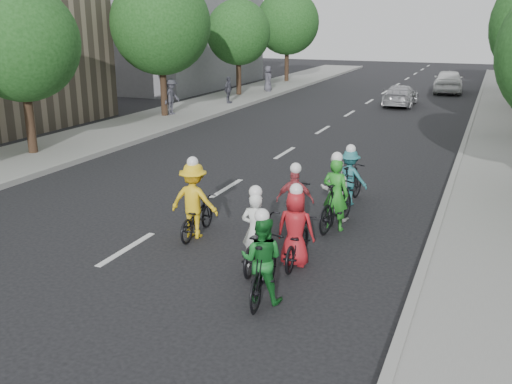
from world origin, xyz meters
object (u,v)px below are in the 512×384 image
Objects in this scene: cyclist_5 at (336,201)px; cyclist_3 at (296,205)px; spectator_0 at (171,97)px; follow_car_lead at (401,95)px; cyclist_0 at (257,239)px; cyclist_7 at (350,181)px; cyclist_1 at (263,265)px; spectator_2 at (268,79)px; cyclist_2 at (195,207)px; cyclist_6 at (335,196)px; follow_car_trail at (448,81)px; cyclist_4 at (296,236)px; spectator_1 at (228,90)px.

cyclist_3 is at bearing 39.80° from cyclist_5.
follow_car_lead is at bearing -44.40° from spectator_0.
cyclist_0 is 4.72m from cyclist_7.
spectator_0 is (-10.00, -8.52, 0.45)m from follow_car_lead.
cyclist_1 reaches higher than follow_car_lead.
cyclist_1 is 29.27m from spectator_2.
cyclist_0 is 2.15m from cyclist_2.
follow_car_trail is (0.33, 27.65, 0.18)m from cyclist_6.
cyclist_2 is 0.96× the size of cyclist_6.
cyclist_1 is 3.98m from cyclist_5.
cyclist_5 is 0.67m from cyclist_6.
cyclist_3 is (0.06, 2.19, 0.06)m from cyclist_0.
cyclist_2 is 0.98× the size of cyclist_3.
cyclist_4 is at bearing 99.30° from cyclist_3.
cyclist_7 is (0.03, 1.32, 0.04)m from cyclist_6.
cyclist_7 is (0.73, 4.66, 0.07)m from cyclist_0.
cyclist_0 is at bearing 25.89° from cyclist_4.
cyclist_7 is at bearing -171.79° from spectator_2.
spectator_2 is at bearing -76.79° from cyclist_1.
cyclist_3 is 16.97m from spectator_0.
cyclist_6 is 25.05m from spectator_2.
cyclist_0 reaches higher than follow_car_lead.
cyclist_6 is 20.35m from follow_car_lead.
spectator_2 is (0.92, 10.87, -0.06)m from spectator_0.
cyclist_5 reaches higher than cyclist_3.
spectator_1 is at bearing 21.56° from follow_car_lead.
cyclist_3 is 1.28× the size of spectator_1.
cyclist_0 is 2.19m from cyclist_3.
follow_car_trail is at bearing -98.85° from cyclist_1.
follow_car_lead is at bearing -96.50° from cyclist_2.
follow_car_trail is at bearing -101.67° from cyclist_3.
cyclist_6 is at bearing -130.16° from spectator_0.
spectator_0 is at bearing -60.98° from cyclist_0.
spectator_1 is (-8.11, 18.89, 0.20)m from cyclist_2.
follow_car_lead is 2.29× the size of spectator_0.
follow_car_lead is 13.14m from spectator_0.
cyclist_4 is at bearing 93.18° from cyclist_5.
follow_car_lead is at bearing -123.06° from spectator_2.
spectator_0 reaches higher than cyclist_3.
cyclist_0 reaches higher than cyclist_7.
cyclist_2 is 2.67m from cyclist_4.
follow_car_trail is at bearing -83.76° from cyclist_7.
cyclist_4 is 0.37× the size of follow_car_trail.
cyclist_0 is 3.41m from cyclist_6.
cyclist_5 is 17.14m from spectator_0.
cyclist_4 is (0.68, 0.39, 0.02)m from cyclist_0.
cyclist_4 reaches higher than cyclist_1.
cyclist_7 is 23.88m from spectator_2.
cyclist_1 is 0.99× the size of cyclist_6.
cyclist_7 is (0.67, 2.46, 0.01)m from cyclist_3.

